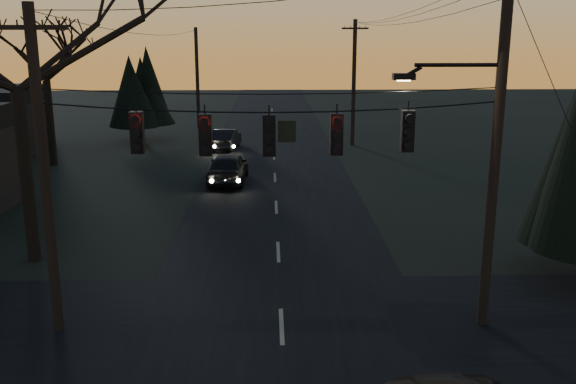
{
  "coord_description": "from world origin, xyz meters",
  "views": [
    {
      "loc": [
        -0.3,
        -5.99,
        7.87
      ],
      "look_at": [
        0.17,
        9.84,
        3.83
      ],
      "focal_mm": 40.0,
      "sensor_mm": 36.0,
      "label": 1
    }
  ],
  "objects_px": {
    "utility_pole_right": "(482,324)",
    "sedan_oncoming_b": "(226,139)",
    "sedan_oncoming_a": "(228,167)",
    "bare_tree_left": "(10,16)",
    "utility_pole_far_l": "(199,129)",
    "utility_pole_left": "(59,330)",
    "utility_pole_far_r": "(352,145)"
  },
  "relations": [
    {
      "from": "utility_pole_right",
      "to": "sedan_oncoming_b",
      "type": "bearing_deg",
      "value": 107.98
    },
    {
      "from": "utility_pole_right",
      "to": "sedan_oncoming_a",
      "type": "height_order",
      "value": "utility_pole_right"
    },
    {
      "from": "sedan_oncoming_b",
      "to": "sedan_oncoming_a",
      "type": "bearing_deg",
      "value": 101.86
    },
    {
      "from": "bare_tree_left",
      "to": "sedan_oncoming_a",
      "type": "height_order",
      "value": "bare_tree_left"
    },
    {
      "from": "bare_tree_left",
      "to": "sedan_oncoming_a",
      "type": "relative_size",
      "value": 2.5
    },
    {
      "from": "sedan_oncoming_b",
      "to": "utility_pole_right",
      "type": "bearing_deg",
      "value": 115.66
    },
    {
      "from": "utility_pole_far_l",
      "to": "utility_pole_right",
      "type": "bearing_deg",
      "value": -72.28
    },
    {
      "from": "utility_pole_right",
      "to": "utility_pole_left",
      "type": "bearing_deg",
      "value": 180.0
    },
    {
      "from": "utility_pole_right",
      "to": "bare_tree_left",
      "type": "xyz_separation_m",
      "value": [
        -14.05,
        5.46,
        8.26
      ]
    },
    {
      "from": "utility_pole_right",
      "to": "sedan_oncoming_a",
      "type": "relative_size",
      "value": 2.11
    },
    {
      "from": "utility_pole_right",
      "to": "utility_pole_far_r",
      "type": "distance_m",
      "value": 28.0
    },
    {
      "from": "utility_pole_far_l",
      "to": "bare_tree_left",
      "type": "relative_size",
      "value": 0.68
    },
    {
      "from": "bare_tree_left",
      "to": "sedan_oncoming_b",
      "type": "height_order",
      "value": "bare_tree_left"
    },
    {
      "from": "utility_pole_right",
      "to": "sedan_oncoming_a",
      "type": "distance_m",
      "value": 18.8
    },
    {
      "from": "utility_pole_far_r",
      "to": "utility_pole_far_l",
      "type": "height_order",
      "value": "utility_pole_far_r"
    },
    {
      "from": "utility_pole_right",
      "to": "utility_pole_left",
      "type": "xyz_separation_m",
      "value": [
        -11.5,
        0.0,
        0.0
      ]
    },
    {
      "from": "utility_pole_left",
      "to": "utility_pole_far_r",
      "type": "bearing_deg",
      "value": 67.67
    },
    {
      "from": "utility_pole_left",
      "to": "utility_pole_far_r",
      "type": "distance_m",
      "value": 30.27
    },
    {
      "from": "utility_pole_left",
      "to": "utility_pole_far_r",
      "type": "relative_size",
      "value": 1.0
    },
    {
      "from": "utility_pole_far_l",
      "to": "sedan_oncoming_b",
      "type": "height_order",
      "value": "utility_pole_far_l"
    },
    {
      "from": "utility_pole_far_r",
      "to": "bare_tree_left",
      "type": "bearing_deg",
      "value": -121.93
    },
    {
      "from": "utility_pole_far_r",
      "to": "bare_tree_left",
      "type": "relative_size",
      "value": 0.72
    },
    {
      "from": "utility_pole_left",
      "to": "sedan_oncoming_b",
      "type": "distance_m",
      "value": 26.96
    },
    {
      "from": "utility_pole_right",
      "to": "sedan_oncoming_b",
      "type": "distance_m",
      "value": 28.19
    },
    {
      "from": "utility_pole_far_r",
      "to": "sedan_oncoming_b",
      "type": "bearing_deg",
      "value": -172.22
    },
    {
      "from": "utility_pole_left",
      "to": "utility_pole_far_r",
      "type": "xyz_separation_m",
      "value": [
        11.5,
        28.0,
        0.0
      ]
    },
    {
      "from": "utility_pole_right",
      "to": "sedan_oncoming_b",
      "type": "xyz_separation_m",
      "value": [
        -8.7,
        26.81,
        0.67
      ]
    },
    {
      "from": "utility_pole_far_r",
      "to": "sedan_oncoming_a",
      "type": "distance_m",
      "value": 13.62
    },
    {
      "from": "utility_pole_far_l",
      "to": "utility_pole_far_r",
      "type": "bearing_deg",
      "value": -34.82
    },
    {
      "from": "sedan_oncoming_b",
      "to": "utility_pole_left",
      "type": "bearing_deg",
      "value": 91.72
    },
    {
      "from": "utility_pole_right",
      "to": "sedan_oncoming_a",
      "type": "xyz_separation_m",
      "value": [
        -7.98,
        17.0,
        0.81
      ]
    },
    {
      "from": "utility_pole_left",
      "to": "bare_tree_left",
      "type": "height_order",
      "value": "bare_tree_left"
    }
  ]
}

